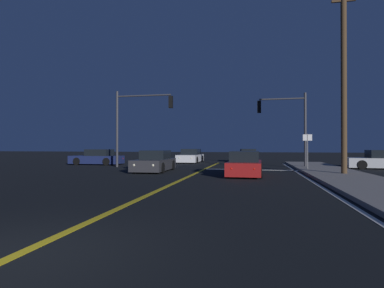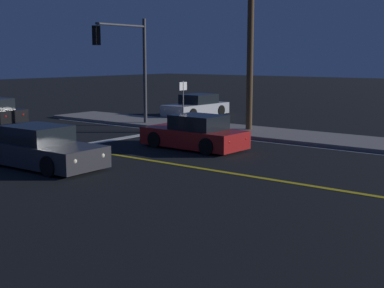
# 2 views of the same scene
# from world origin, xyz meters

# --- Properties ---
(ground_plane) EXTENTS (160.00, 160.00, 0.00)m
(ground_plane) POSITION_xyz_m (0.00, 0.00, 0.00)
(ground_plane) COLOR black
(sidewalk_right) EXTENTS (3.20, 34.08, 0.15)m
(sidewalk_right) POSITION_xyz_m (7.86, 9.47, 0.07)
(sidewalk_right) COLOR gray
(sidewalk_right) RESTS_ON ground
(lane_line_center) EXTENTS (0.20, 32.18, 0.01)m
(lane_line_center) POSITION_xyz_m (0.00, 9.47, 0.01)
(lane_line_center) COLOR gold
(lane_line_center) RESTS_ON ground
(lane_line_edge_right) EXTENTS (0.16, 32.18, 0.01)m
(lane_line_edge_right) POSITION_xyz_m (6.01, 9.47, 0.01)
(lane_line_edge_right) COLOR silver
(lane_line_edge_right) RESTS_ON ground
(stop_bar) EXTENTS (6.26, 0.50, 0.01)m
(stop_bar) POSITION_xyz_m (3.13, 17.43, 0.01)
(stop_bar) COLOR silver
(stop_bar) RESTS_ON ground
(car_parked_curb_white) EXTENTS (2.01, 4.63, 1.34)m
(car_parked_curb_white) POSITION_xyz_m (-2.82, 25.97, 0.58)
(car_parked_curb_white) COLOR silver
(car_parked_curb_white) RESTS_ON ground
(car_following_oncoming_red) EXTENTS (1.93, 4.27, 1.34)m
(car_following_oncoming_red) POSITION_xyz_m (2.91, 13.26, 0.58)
(car_following_oncoming_red) COLOR maroon
(car_following_oncoming_red) RESTS_ON ground
(car_far_approaching_black) EXTENTS (2.01, 4.60, 1.34)m
(car_far_approaching_black) POSITION_xyz_m (2.76, 27.45, 0.58)
(car_far_approaching_black) COLOR black
(car_far_approaching_black) RESTS_ON ground
(car_distant_tail_charcoal) EXTENTS (2.06, 4.49, 1.34)m
(car_distant_tail_charcoal) POSITION_xyz_m (-2.91, 15.14, 0.58)
(car_distant_tail_charcoal) COLOR #2D2D33
(car_distant_tail_charcoal) RESTS_ON ground
(car_lead_oncoming_navy) EXTENTS (4.48, 1.98, 1.34)m
(car_lead_oncoming_navy) POSITION_xyz_m (-10.07, 20.77, 0.58)
(car_lead_oncoming_navy) COLOR navy
(car_lead_oncoming_navy) RESTS_ON ground
(car_mid_block_silver) EXTENTS (4.52, 2.03, 1.34)m
(car_mid_block_silver) POSITION_xyz_m (12.22, 20.26, 0.58)
(car_mid_block_silver) COLOR #B2B5BA
(car_mid_block_silver) RESTS_ON ground
(traffic_signal_near_right) EXTENTS (3.52, 0.28, 5.52)m
(traffic_signal_near_right) POSITION_xyz_m (5.79, 19.73, 3.67)
(traffic_signal_near_right) COLOR #38383D
(traffic_signal_near_right) RESTS_ON ground
(traffic_signal_far_left) EXTENTS (4.56, 0.28, 5.88)m
(traffic_signal_far_left) POSITION_xyz_m (-5.43, 18.33, 3.96)
(traffic_signal_far_left) COLOR #38383D
(traffic_signal_far_left) RESTS_ON ground
(utility_pole_right) EXTENTS (1.45, 0.30, 10.89)m
(utility_pole_right) POSITION_xyz_m (8.16, 14.01, 5.61)
(utility_pole_right) COLOR #4C3823
(utility_pole_right) RESTS_ON ground
(street_sign_corner) EXTENTS (0.56, 0.06, 2.42)m
(street_sign_corner) POSITION_xyz_m (6.76, 16.93, 1.63)
(street_sign_corner) COLOR slate
(street_sign_corner) RESTS_ON ground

